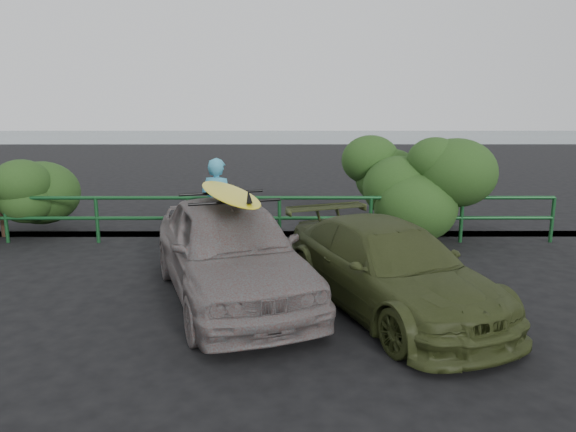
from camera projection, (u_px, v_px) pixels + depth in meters
name	position (u px, v px, depth m)	size (l,w,h in m)	color
ground	(195.00, 342.00, 6.44)	(80.00, 80.00, 0.00)	black
ocean	(277.00, 134.00, 65.24)	(200.00, 200.00, 0.00)	slate
guardrail	(234.00, 219.00, 11.24)	(14.00, 0.08, 1.04)	#12401D
shrub_left	(21.00, 191.00, 11.50)	(3.20, 2.40, 2.17)	#254619
shrub_right	(456.00, 190.00, 11.63)	(3.20, 2.40, 2.18)	#254619
sedan	(229.00, 249.00, 7.82)	(1.84, 4.58, 1.56)	slate
olive_vehicle	(388.00, 267.00, 7.42)	(1.76, 4.32, 1.25)	#323B1A
man	(218.00, 206.00, 10.32)	(0.71, 0.46, 1.94)	#3E99BA
roof_rack	(228.00, 197.00, 7.66)	(1.34, 0.94, 0.04)	black
surfboard	(228.00, 193.00, 7.65)	(0.59, 2.83, 0.08)	yellow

